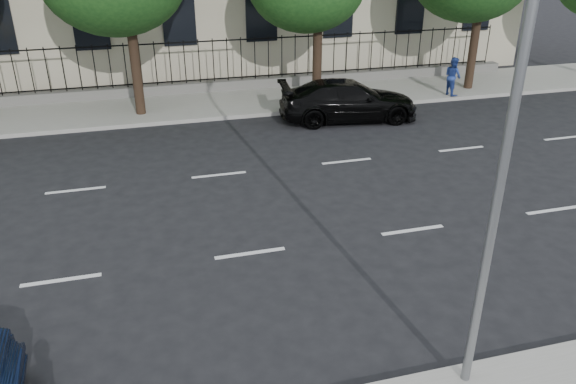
% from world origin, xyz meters
% --- Properties ---
extents(ground, '(120.00, 120.00, 0.00)m').
position_xyz_m(ground, '(0.00, 0.00, 0.00)').
color(ground, black).
rests_on(ground, ground).
extents(far_sidewalk, '(60.00, 4.00, 0.15)m').
position_xyz_m(far_sidewalk, '(0.00, 14.00, 0.07)').
color(far_sidewalk, gray).
rests_on(far_sidewalk, ground).
extents(lane_markings, '(49.60, 4.62, 0.01)m').
position_xyz_m(lane_markings, '(0.00, 4.75, 0.01)').
color(lane_markings, silver).
rests_on(lane_markings, ground).
extents(iron_fence, '(30.00, 0.50, 2.20)m').
position_xyz_m(iron_fence, '(0.00, 15.70, 0.65)').
color(iron_fence, slate).
rests_on(iron_fence, far_sidewalk).
extents(street_light, '(0.25, 3.32, 8.05)m').
position_xyz_m(street_light, '(2.50, -1.77, 5.15)').
color(street_light, slate).
rests_on(street_light, near_sidewalk).
extents(black_sedan, '(5.35, 2.70, 1.49)m').
position_xyz_m(black_sedan, '(5.48, 10.85, 0.75)').
color(black_sedan, black).
rests_on(black_sedan, ground).
extents(pedestrian_far, '(0.70, 0.84, 1.57)m').
position_xyz_m(pedestrian_far, '(10.69, 12.40, 0.94)').
color(pedestrian_far, navy).
rests_on(pedestrian_far, far_sidewalk).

